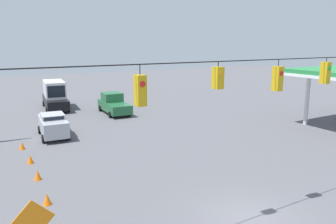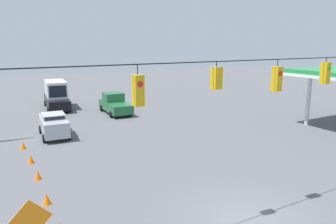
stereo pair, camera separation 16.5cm
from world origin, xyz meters
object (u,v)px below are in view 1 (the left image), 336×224
object	(u,v)px
sedan_silver_withflow_far	(53,125)
traffic_cone_fifth	(22,146)
traffic_cone_fourth	(30,159)
traffic_cone_third	(38,175)
box_truck_black_withflow_deep	(55,95)
traffic_cone_second	(47,199)
pickup_truck_green_oncoming_deep	(114,104)
overhead_signal_span	(249,108)

from	to	relation	value
sedan_silver_withflow_far	traffic_cone_fifth	bearing A→B (deg)	40.70
traffic_cone_fourth	traffic_cone_third	bearing A→B (deg)	89.73
box_truck_black_withflow_deep	sedan_silver_withflow_far	world-z (taller)	box_truck_black_withflow_deep
traffic_cone_third	traffic_cone_fourth	distance (m)	2.84
traffic_cone_third	traffic_cone_fourth	size ratio (longest dim) A/B	1.00
traffic_cone_second	sedan_silver_withflow_far	bearing A→B (deg)	-102.67
traffic_cone_second	traffic_cone_third	world-z (taller)	same
box_truck_black_withflow_deep	traffic_cone_fifth	bearing A→B (deg)	69.69
pickup_truck_green_oncoming_deep	traffic_cone_third	world-z (taller)	pickup_truck_green_oncoming_deep
box_truck_black_withflow_deep	traffic_cone_third	world-z (taller)	box_truck_black_withflow_deep
overhead_signal_span	pickup_truck_green_oncoming_deep	bearing A→B (deg)	-96.81
pickup_truck_green_oncoming_deep	sedan_silver_withflow_far	bearing A→B (deg)	38.76
overhead_signal_span	traffic_cone_fourth	world-z (taller)	overhead_signal_span
overhead_signal_span	traffic_cone_third	distance (m)	11.87
traffic_cone_fifth	traffic_cone_second	bearing A→B (deg)	90.04
traffic_cone_fourth	traffic_cone_fifth	size ratio (longest dim) A/B	1.00
box_truck_black_withflow_deep	traffic_cone_fourth	xyz separation A→B (m)	(4.98, 16.94, -1.25)
box_truck_black_withflow_deep	traffic_cone_fifth	size ratio (longest dim) A/B	12.77
box_truck_black_withflow_deep	traffic_cone_fifth	world-z (taller)	box_truck_black_withflow_deep
box_truck_black_withflow_deep	pickup_truck_green_oncoming_deep	world-z (taller)	box_truck_black_withflow_deep
overhead_signal_span	box_truck_black_withflow_deep	world-z (taller)	overhead_signal_span
traffic_cone_fourth	traffic_cone_fifth	distance (m)	3.21
box_truck_black_withflow_deep	pickup_truck_green_oncoming_deep	distance (m)	7.43
traffic_cone_fifth	traffic_cone_fourth	bearing A→B (deg)	91.83
box_truck_black_withflow_deep	traffic_cone_third	xyz separation A→B (m)	(4.99, 19.78, -1.25)
overhead_signal_span	pickup_truck_green_oncoming_deep	distance (m)	23.00
sedan_silver_withflow_far	traffic_cone_third	xyz separation A→B (m)	(2.49, 8.27, -0.69)
box_truck_black_withflow_deep	sedan_silver_withflow_far	size ratio (longest dim) A/B	1.55
sedan_silver_withflow_far	traffic_cone_second	size ratio (longest dim) A/B	8.25
sedan_silver_withflow_far	traffic_cone_second	xyz separation A→B (m)	(2.57, 11.46, -0.69)
overhead_signal_span	traffic_cone_fifth	bearing A→B (deg)	-63.43
sedan_silver_withflow_far	traffic_cone_second	bearing A→B (deg)	77.33
overhead_signal_span	box_truck_black_withflow_deep	bearing A→B (deg)	-85.66
pickup_truck_green_oncoming_deep	traffic_cone_third	bearing A→B (deg)	55.25
box_truck_black_withflow_deep	pickup_truck_green_oncoming_deep	size ratio (longest dim) A/B	1.25
traffic_cone_fourth	pickup_truck_green_oncoming_deep	bearing A→B (deg)	-130.92
overhead_signal_span	traffic_cone_fifth	xyz separation A→B (m)	(7.22, -14.43, -4.45)
traffic_cone_third	traffic_cone_fourth	world-z (taller)	same
box_truck_black_withflow_deep	sedan_silver_withflow_far	bearing A→B (deg)	77.74
traffic_cone_second	box_truck_black_withflow_deep	bearing A→B (deg)	-102.46
box_truck_black_withflow_deep	pickup_truck_green_oncoming_deep	xyz separation A→B (m)	(-4.83, 5.63, -0.55)
pickup_truck_green_oncoming_deep	traffic_cone_second	world-z (taller)	pickup_truck_green_oncoming_deep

